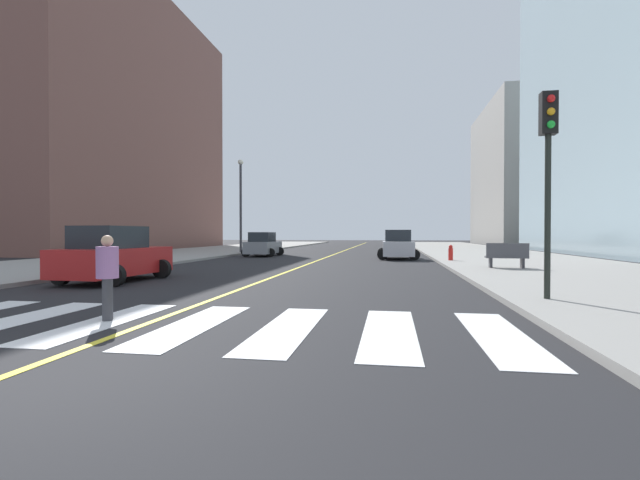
{
  "coord_description": "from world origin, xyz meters",
  "views": [
    {
      "loc": [
        4.51,
        -3.7,
        1.7
      ],
      "look_at": [
        -1.76,
        35.58,
        1.12
      ],
      "focal_mm": 24.84,
      "sensor_mm": 36.0,
      "label": 1
    }
  ],
  "objects_px": {
    "traffic_light_near_corner": "(548,154)",
    "street_lamp": "(241,198)",
    "park_bench": "(507,256)",
    "car_silver_second": "(398,245)",
    "car_red_nearest": "(113,256)",
    "pedestrian_crossing": "(107,273)",
    "fire_hydrant": "(451,253)",
    "car_black_fourth": "(397,240)",
    "car_gray_third": "(263,245)"
  },
  "relations": [
    {
      "from": "traffic_light_near_corner",
      "to": "street_lamp",
      "type": "height_order",
      "value": "street_lamp"
    },
    {
      "from": "street_lamp",
      "to": "park_bench",
      "type": "bearing_deg",
      "value": -39.08
    },
    {
      "from": "car_silver_second",
      "to": "park_bench",
      "type": "relative_size",
      "value": 2.4
    },
    {
      "from": "car_red_nearest",
      "to": "pedestrian_crossing",
      "type": "distance_m",
      "value": 7.66
    },
    {
      "from": "car_red_nearest",
      "to": "car_silver_second",
      "type": "height_order",
      "value": "car_red_nearest"
    },
    {
      "from": "car_red_nearest",
      "to": "street_lamp",
      "type": "relative_size",
      "value": 0.58
    },
    {
      "from": "fire_hydrant",
      "to": "street_lamp",
      "type": "xyz_separation_m",
      "value": [
        -15.72,
        8.64,
        4.09
      ]
    },
    {
      "from": "park_bench",
      "to": "car_black_fourth",
      "type": "bearing_deg",
      "value": 9.48
    },
    {
      "from": "car_red_nearest",
      "to": "car_silver_second",
      "type": "xyz_separation_m",
      "value": [
        10.15,
        15.82,
        -0.01
      ]
    },
    {
      "from": "car_silver_second",
      "to": "street_lamp",
      "type": "bearing_deg",
      "value": -22.92
    },
    {
      "from": "traffic_light_near_corner",
      "to": "pedestrian_crossing",
      "type": "distance_m",
      "value": 10.09
    },
    {
      "from": "park_bench",
      "to": "car_red_nearest",
      "type": "bearing_deg",
      "value": 117.78
    },
    {
      "from": "street_lamp",
      "to": "car_red_nearest",
      "type": "bearing_deg",
      "value": -82.94
    },
    {
      "from": "car_black_fourth",
      "to": "pedestrian_crossing",
      "type": "distance_m",
      "value": 54.09
    },
    {
      "from": "car_silver_second",
      "to": "fire_hydrant",
      "type": "xyz_separation_m",
      "value": [
        2.98,
        -3.58,
        -0.33
      ]
    },
    {
      "from": "car_black_fourth",
      "to": "traffic_light_near_corner",
      "type": "height_order",
      "value": "traffic_light_near_corner"
    },
    {
      "from": "car_silver_second",
      "to": "traffic_light_near_corner",
      "type": "height_order",
      "value": "traffic_light_near_corner"
    },
    {
      "from": "fire_hydrant",
      "to": "car_gray_third",
      "type": "bearing_deg",
      "value": 156.84
    },
    {
      "from": "park_bench",
      "to": "car_silver_second",
      "type": "bearing_deg",
      "value": 30.77
    },
    {
      "from": "car_gray_third",
      "to": "fire_hydrant",
      "type": "bearing_deg",
      "value": -22.05
    },
    {
      "from": "park_bench",
      "to": "pedestrian_crossing",
      "type": "bearing_deg",
      "value": 144.38
    },
    {
      "from": "traffic_light_near_corner",
      "to": "fire_hydrant",
      "type": "height_order",
      "value": "traffic_light_near_corner"
    },
    {
      "from": "car_silver_second",
      "to": "traffic_light_near_corner",
      "type": "relative_size",
      "value": 0.9
    },
    {
      "from": "car_gray_third",
      "to": "pedestrian_crossing",
      "type": "relative_size",
      "value": 2.44
    },
    {
      "from": "car_red_nearest",
      "to": "fire_hydrant",
      "type": "distance_m",
      "value": 17.96
    },
    {
      "from": "car_silver_second",
      "to": "car_red_nearest",
      "type": "bearing_deg",
      "value": 56.05
    },
    {
      "from": "car_black_fourth",
      "to": "pedestrian_crossing",
      "type": "bearing_deg",
      "value": 85.73
    },
    {
      "from": "car_silver_second",
      "to": "traffic_light_near_corner",
      "type": "distance_m",
      "value": 19.34
    },
    {
      "from": "car_silver_second",
      "to": "fire_hydrant",
      "type": "distance_m",
      "value": 4.67
    },
    {
      "from": "traffic_light_near_corner",
      "to": "car_silver_second",
      "type": "bearing_deg",
      "value": -80.37
    },
    {
      "from": "car_red_nearest",
      "to": "pedestrian_crossing",
      "type": "bearing_deg",
      "value": -54.02
    },
    {
      "from": "park_bench",
      "to": "pedestrian_crossing",
      "type": "height_order",
      "value": "pedestrian_crossing"
    },
    {
      "from": "car_red_nearest",
      "to": "pedestrian_crossing",
      "type": "xyz_separation_m",
      "value": [
        4.21,
        -6.39,
        0.0
      ]
    },
    {
      "from": "car_red_nearest",
      "to": "fire_hydrant",
      "type": "relative_size",
      "value": 5.02
    },
    {
      "from": "car_silver_second",
      "to": "car_gray_third",
      "type": "distance_m",
      "value": 10.1
    },
    {
      "from": "car_black_fourth",
      "to": "pedestrian_crossing",
      "type": "height_order",
      "value": "car_black_fourth"
    },
    {
      "from": "street_lamp",
      "to": "car_gray_third",
      "type": "bearing_deg",
      "value": -47.9
    },
    {
      "from": "car_red_nearest",
      "to": "park_bench",
      "type": "relative_size",
      "value": 2.44
    },
    {
      "from": "traffic_light_near_corner",
      "to": "street_lamp",
      "type": "bearing_deg",
      "value": -56.34
    },
    {
      "from": "car_silver_second",
      "to": "park_bench",
      "type": "height_order",
      "value": "car_silver_second"
    },
    {
      "from": "street_lamp",
      "to": "traffic_light_near_corner",
      "type": "bearing_deg",
      "value": -56.34
    },
    {
      "from": "park_bench",
      "to": "pedestrian_crossing",
      "type": "xyz_separation_m",
      "value": [
        -10.64,
        -13.11,
        0.23
      ]
    },
    {
      "from": "car_silver_second",
      "to": "fire_hydrant",
      "type": "height_order",
      "value": "car_silver_second"
    },
    {
      "from": "car_black_fourth",
      "to": "fire_hydrant",
      "type": "relative_size",
      "value": 4.68
    },
    {
      "from": "park_bench",
      "to": "car_gray_third",
      "type": "bearing_deg",
      "value": 56.39
    },
    {
      "from": "car_gray_third",
      "to": "street_lamp",
      "type": "xyz_separation_m",
      "value": [
        -2.83,
        3.13,
        3.82
      ]
    },
    {
      "from": "car_red_nearest",
      "to": "park_bench",
      "type": "bearing_deg",
      "value": 26.92
    },
    {
      "from": "car_gray_third",
      "to": "traffic_light_near_corner",
      "type": "bearing_deg",
      "value": -56.68
    },
    {
      "from": "car_black_fourth",
      "to": "fire_hydrant",
      "type": "xyz_separation_m",
      "value": [
        2.56,
        -35.08,
        -0.28
      ]
    },
    {
      "from": "park_bench",
      "to": "pedestrian_crossing",
      "type": "distance_m",
      "value": 16.89
    }
  ]
}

